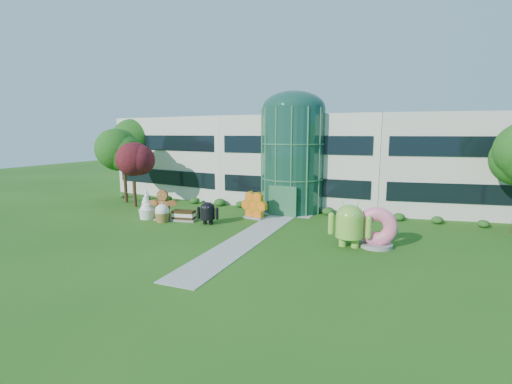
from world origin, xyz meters
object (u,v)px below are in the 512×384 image
at_px(donut, 377,227).
at_px(gingerbread, 163,205).
at_px(android_black, 208,211).
at_px(android_green, 350,222).

xyz_separation_m(donut, gingerbread, (-17.87, 1.07, -0.03)).
bearing_deg(android_black, gingerbread, 170.50).
bearing_deg(donut, android_black, 173.96).
distance_m(android_black, donut, 13.51).
xyz_separation_m(android_green, donut, (1.69, 0.64, -0.30)).
relative_size(android_black, donut, 0.80).
relative_size(android_green, android_black, 1.52).
height_order(donut, gingerbread, donut).
bearing_deg(android_green, gingerbread, 174.96).
xyz_separation_m(android_green, gingerbread, (-16.18, 1.71, -0.33)).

